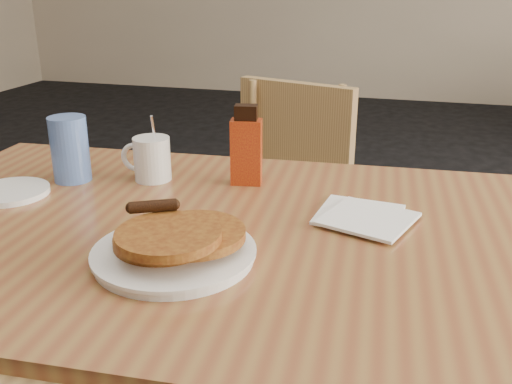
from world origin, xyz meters
TOP-DOWN VIEW (x-y plane):
  - main_table at (-0.05, -0.02)m, footprint 1.35×0.96m
  - chair_main_far at (-0.03, 0.72)m, footprint 0.49×0.50m
  - pancake_plate at (-0.03, -0.15)m, footprint 0.26×0.26m
  - coffee_mug at (-0.23, 0.19)m, footprint 0.12×0.08m
  - syrup_bottle at (-0.02, 0.22)m, footprint 0.07×0.05m
  - napkin_stack at (0.25, 0.09)m, footprint 0.20×0.21m
  - blue_tumbler at (-0.40, 0.14)m, footprint 0.11×0.11m
  - side_saucer at (-0.47, 0.02)m, footprint 0.18×0.18m

SIDE VIEW (x-z plane):
  - chair_main_far at x=-0.03m, z-range 0.08..0.95m
  - main_table at x=-0.05m, z-range 0.33..1.08m
  - napkin_stack at x=0.25m, z-range 0.75..0.76m
  - side_saucer at x=-0.47m, z-range 0.75..0.76m
  - pancake_plate at x=-0.03m, z-range 0.73..0.82m
  - coffee_mug at x=-0.23m, z-range 0.72..0.88m
  - blue_tumbler at x=-0.40m, z-range 0.75..0.89m
  - syrup_bottle at x=-0.02m, z-range 0.74..0.92m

